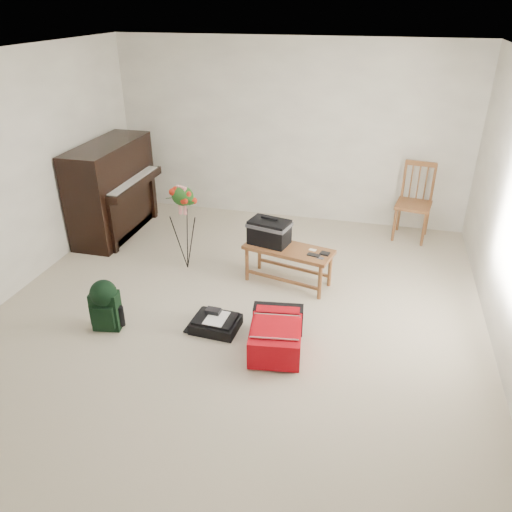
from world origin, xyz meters
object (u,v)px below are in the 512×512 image
(green_backpack, at_px, (105,303))
(black_duffel, at_px, (216,323))
(piano, at_px, (113,191))
(red_suitcase, at_px, (277,332))
(flower_stand, at_px, (185,228))
(bench, at_px, (274,239))
(dining_chair, at_px, (414,202))

(green_backpack, bearing_deg, black_duffel, 3.85)
(piano, height_order, red_suitcase, piano)
(flower_stand, bearing_deg, black_duffel, -36.08)
(piano, relative_size, flower_stand, 1.39)
(bench, xyz_separation_m, black_duffel, (-0.35, -1.07, -0.47))
(bench, distance_m, red_suitcase, 1.28)
(black_duffel, height_order, flower_stand, flower_stand)
(red_suitcase, xyz_separation_m, flower_stand, (-1.38, 1.23, 0.37))
(green_backpack, bearing_deg, red_suitcase, -4.93)
(black_duffel, height_order, green_backpack, green_backpack)
(dining_chair, relative_size, green_backpack, 1.92)
(black_duffel, xyz_separation_m, green_backpack, (-1.05, -0.25, 0.22))
(green_backpack, bearing_deg, bench, 33.96)
(bench, bearing_deg, piano, 174.74)
(bench, relative_size, black_duffel, 2.25)
(piano, distance_m, red_suitcase, 3.39)
(piano, height_order, dining_chair, piano)
(bench, bearing_deg, red_suitcase, -62.74)
(piano, bearing_deg, bench, -18.39)
(black_duffel, relative_size, green_backpack, 0.88)
(dining_chair, distance_m, green_backpack, 4.18)
(bench, distance_m, flower_stand, 1.08)
(red_suitcase, distance_m, flower_stand, 1.89)
(bench, xyz_separation_m, flower_stand, (-1.08, 0.05, -0.01))
(bench, bearing_deg, flower_stand, -169.41)
(piano, height_order, bench, piano)
(dining_chair, bearing_deg, black_duffel, -115.72)
(red_suitcase, height_order, black_duffel, red_suitcase)
(piano, relative_size, green_backpack, 2.81)
(dining_chair, bearing_deg, bench, -124.13)
(bench, xyz_separation_m, green_backpack, (-1.39, -1.32, -0.25))
(dining_chair, distance_m, black_duffel, 3.34)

